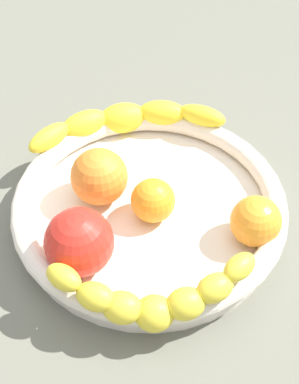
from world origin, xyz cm
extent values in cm
cube|color=#636456|center=(0.00, 0.00, 1.50)|extent=(120.00, 120.00, 3.00)
cylinder|color=silver|center=(0.00, 0.00, 3.99)|extent=(30.00, 30.00, 1.97)
torus|color=silver|center=(0.00, 0.00, 6.21)|extent=(31.73, 31.73, 2.47)
ellipsoid|color=yellow|center=(14.88, -1.85, 8.20)|extent=(3.00, 6.48, 2.61)
ellipsoid|color=yellow|center=(14.39, 3.38, 7.59)|extent=(4.78, 6.95, 3.31)
ellipsoid|color=yellow|center=(12.29, 8.20, 6.98)|extent=(6.78, 7.49, 4.01)
ellipsoid|color=yellow|center=(8.81, 12.13, 7.59)|extent=(6.99, 6.58, 3.31)
ellipsoid|color=yellow|center=(4.28, 14.79, 8.20)|extent=(6.84, 4.74, 2.61)
ellipsoid|color=yellow|center=(-14.54, 3.47, 9.32)|extent=(3.33, 4.43, 2.39)
ellipsoid|color=yellow|center=(-14.99, 0.44, 8.48)|extent=(2.96, 4.04, 2.82)
ellipsoid|color=yellow|center=(-14.75, -2.60, 7.65)|extent=(3.94, 4.49, 3.25)
ellipsoid|color=yellow|center=(-13.84, -5.52, 6.81)|extent=(4.96, 5.09, 3.67)
ellipsoid|color=yellow|center=(-12.28, -8.16, 7.65)|extent=(4.96, 5.10, 3.25)
ellipsoid|color=yellow|center=(-10.18, -10.37, 8.48)|extent=(4.83, 4.69, 2.82)
ellipsoid|color=yellow|center=(-7.63, -12.06, 9.32)|extent=(4.59, 3.92, 2.39)
sphere|color=orange|center=(0.39, 6.17, 8.32)|extent=(6.69, 6.69, 6.69)
sphere|color=orange|center=(-0.69, -0.67, 7.52)|extent=(5.10, 5.10, 5.10)
sphere|color=orange|center=(0.30, -12.23, 7.80)|extent=(5.65, 5.65, 5.65)
sphere|color=red|center=(-9.66, 4.18, 8.63)|extent=(7.30, 7.30, 7.30)
camera|label=1|loc=(-39.81, -14.45, 53.14)|focal=51.31mm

